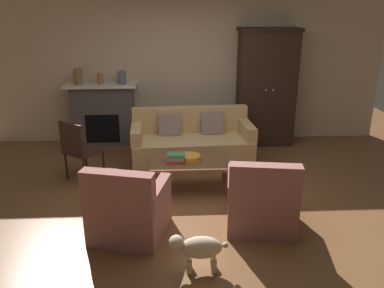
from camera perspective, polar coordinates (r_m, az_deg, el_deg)
The scene contains 15 objects.
ground_plane at distance 5.33m, azimuth 0.53°, elevation -7.87°, with size 9.60×9.60×0.00m, color brown.
back_wall at distance 7.35m, azimuth -0.66°, elevation 11.32°, with size 7.20×0.10×2.80m, color beige.
fireplace at distance 7.38m, azimuth -12.70°, elevation 4.27°, with size 1.26×0.48×1.12m.
armoire at distance 7.28m, azimuth 10.65°, elevation 8.04°, with size 1.06×0.57×2.08m.
couch at distance 6.40m, azimuth -0.03°, elevation 0.06°, with size 1.96×0.96×0.86m.
coffee_table at distance 5.43m, azimuth -0.21°, elevation -3.08°, with size 1.10×0.60×0.42m.
fruit_bowl at distance 5.44m, azimuth -0.27°, elevation -1.99°, with size 0.29×0.29×0.08m, color orange.
book_stack at distance 5.37m, azimuth -2.41°, elevation -2.02°, with size 0.26×0.19×0.12m.
mantel_vase_bronze at distance 7.29m, azimuth -16.11°, elevation 9.34°, with size 0.15×0.15×0.27m, color olive.
mantel_vase_terracotta at distance 7.22m, azimuth -13.11°, elevation 9.15°, with size 0.11×0.11×0.18m, color #A86042.
mantel_vase_slate at distance 7.16m, azimuth -10.09°, elevation 9.44°, with size 0.14×0.14×0.22m, color #565B66.
armchair_near_left at distance 4.46m, azimuth -9.18°, elevation -9.41°, with size 0.93×0.93×0.88m.
armchair_near_right at distance 4.64m, azimuth 9.98°, elevation -8.23°, with size 0.87×0.87×0.88m.
side_chair_wooden at distance 5.91m, azimuth -16.07°, elevation -0.44°, with size 0.61×0.61×0.90m.
dog at distance 3.92m, azimuth 0.86°, elevation -14.79°, with size 0.57×0.20×0.39m.
Camera 1 is at (-0.29, -4.72, 2.46)m, focal length 36.90 mm.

